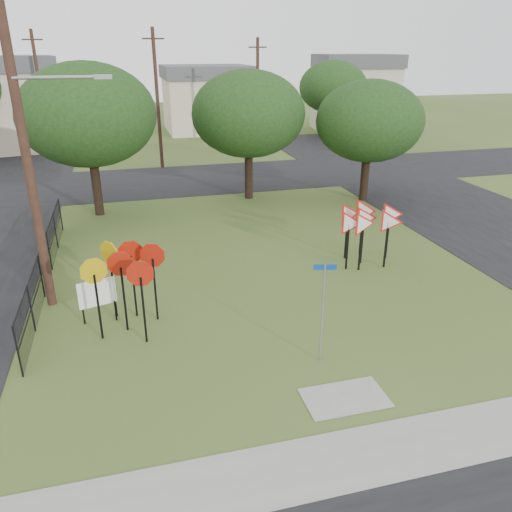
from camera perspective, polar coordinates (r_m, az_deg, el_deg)
The scene contains 21 objects.
ground at distance 14.39m, azimuth 6.15°, elevation -10.08°, with size 140.00×140.00×0.00m, color #39501E.
sidewalk at distance 11.42m, azimuth 14.10°, elevation -20.92°, with size 30.00×1.60×0.02m, color gray.
planting_strip at distance 10.72m, azimuth 17.40°, elevation -24.97°, with size 30.00×0.80×0.02m, color #39501E.
street_right at distance 28.02m, azimuth 22.20°, elevation 4.94°, with size 8.00×50.00×0.02m, color black.
street_far at distance 32.50m, azimuth -6.47°, elevation 8.76°, with size 60.00×8.00×0.02m, color black.
curb_pad at distance 12.60m, azimuth 10.13°, elevation -15.67°, with size 2.00×1.20×0.02m, color gray.
street_name_sign at distance 12.96m, azimuth 7.63°, elevation -5.77°, with size 0.57×0.16×2.82m.
stop_sign_cluster at distance 14.81m, azimuth -14.70°, elevation -1.54°, with size 2.38×2.10×2.52m.
yield_sign_cluster at distance 19.35m, azimuth 12.49°, elevation 3.98°, with size 2.96×1.98×2.34m.
info_board at distance 15.71m, azimuth -17.69°, elevation -4.21°, with size 1.09×0.34×1.40m.
utility_pole_main at distance 16.16m, azimuth -24.76°, elevation 11.60°, with size 3.55×0.33×10.00m.
far_pole_a at distance 35.47m, azimuth -11.20°, elevation 17.18°, with size 1.40×0.24×9.00m.
far_pole_b at distance 40.77m, azimuth 0.18°, elevation 17.90°, with size 1.40×0.24×8.50m.
far_pole_c at distance 41.71m, azimuth -23.37°, elevation 16.61°, with size 1.40×0.24×9.00m.
fence_run at distance 19.07m, azimuth -22.94°, elevation -0.65°, with size 0.05×11.55×1.50m.
house_mid at distance 52.15m, azimuth -5.65°, elevation 17.53°, with size 8.40×8.40×6.20m.
house_right at distance 52.50m, azimuth 11.15°, elevation 17.81°, with size 8.30×8.30×7.20m.
tree_near_left at distance 25.44m, azimuth -18.70°, elevation 15.01°, with size 6.40×6.40×7.27m.
tree_near_mid at distance 27.23m, azimuth -0.88°, elevation 15.91°, with size 6.00×6.00×6.80m.
tree_near_right at distance 27.52m, azimuth 12.83°, elevation 14.78°, with size 5.60×5.60×6.33m.
tree_far_right at distance 47.16m, azimuth 8.78°, elevation 18.54°, with size 6.00×6.00×6.80m.
Camera 1 is at (-4.56, -11.23, 7.76)m, focal length 35.00 mm.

